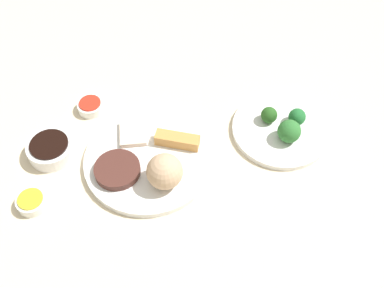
% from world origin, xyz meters
% --- Properties ---
extents(tabletop, '(2.20, 2.20, 0.02)m').
position_xyz_m(tabletop, '(0.00, 0.00, 0.01)').
color(tabletop, beige).
rests_on(tabletop, ground).
extents(main_plate, '(0.30, 0.30, 0.02)m').
position_xyz_m(main_plate, '(-0.04, -0.02, 0.03)').
color(main_plate, white).
rests_on(main_plate, tabletop).
extents(rice_scoop, '(0.08, 0.08, 0.08)m').
position_xyz_m(rice_scoop, '(0.04, -0.00, 0.08)').
color(rice_scoop, tan).
rests_on(rice_scoop, main_plate).
extents(spring_roll, '(0.08, 0.10, 0.03)m').
position_xyz_m(spring_roll, '(-0.05, 0.06, 0.05)').
color(spring_roll, '#D29248').
rests_on(spring_roll, main_plate).
extents(crab_rangoon_wonton, '(0.09, 0.08, 0.01)m').
position_xyz_m(crab_rangoon_wonton, '(-0.12, -0.03, 0.04)').
color(crab_rangoon_wonton, beige).
rests_on(crab_rangoon_wonton, main_plate).
extents(stir_fry_heap, '(0.10, 0.10, 0.02)m').
position_xyz_m(stir_fry_heap, '(-0.03, -0.09, 0.05)').
color(stir_fry_heap, '#4C2821').
rests_on(stir_fry_heap, main_plate).
extents(broccoli_plate, '(0.23, 0.23, 0.01)m').
position_xyz_m(broccoli_plate, '(-0.01, 0.31, 0.03)').
color(broccoli_plate, white).
rests_on(broccoli_plate, tabletop).
extents(broccoli_floret_0, '(0.04, 0.04, 0.04)m').
position_xyz_m(broccoli_floret_0, '(-0.04, 0.29, 0.05)').
color(broccoli_floret_0, '#27571E').
rests_on(broccoli_floret_0, broccoli_plate).
extents(broccoli_floret_1, '(0.04, 0.04, 0.04)m').
position_xyz_m(broccoli_floret_1, '(-0.01, 0.35, 0.05)').
color(broccoli_floret_1, '#226A31').
rests_on(broccoli_floret_1, broccoli_plate).
extents(broccoli_floret_2, '(0.06, 0.06, 0.06)m').
position_xyz_m(broccoli_floret_2, '(0.02, 0.31, 0.06)').
color(broccoli_floret_2, '#2E7131').
rests_on(broccoli_floret_2, broccoli_plate).
extents(soy_sauce_bowl, '(0.11, 0.11, 0.04)m').
position_xyz_m(soy_sauce_bowl, '(-0.14, -0.22, 0.04)').
color(soy_sauce_bowl, white).
rests_on(soy_sauce_bowl, tabletop).
extents(soy_sauce_bowl_liquid, '(0.09, 0.09, 0.00)m').
position_xyz_m(soy_sauce_bowl_liquid, '(-0.14, -0.22, 0.06)').
color(soy_sauce_bowl_liquid, black).
rests_on(soy_sauce_bowl_liquid, soy_sauce_bowl).
extents(sauce_ramekin_hot_mustard, '(0.07, 0.07, 0.02)m').
position_xyz_m(sauce_ramekin_hot_mustard, '(-0.02, -0.28, 0.03)').
color(sauce_ramekin_hot_mustard, white).
rests_on(sauce_ramekin_hot_mustard, tabletop).
extents(sauce_ramekin_hot_mustard_liquid, '(0.05, 0.05, 0.00)m').
position_xyz_m(sauce_ramekin_hot_mustard_liquid, '(-0.02, -0.28, 0.04)').
color(sauce_ramekin_hot_mustard_liquid, yellow).
rests_on(sauce_ramekin_hot_mustard_liquid, sauce_ramekin_hot_mustard).
extents(sauce_ramekin_sweet_and_sour, '(0.07, 0.07, 0.02)m').
position_xyz_m(sauce_ramekin_sweet_and_sour, '(-0.25, -0.10, 0.03)').
color(sauce_ramekin_sweet_and_sour, white).
rests_on(sauce_ramekin_sweet_and_sour, tabletop).
extents(sauce_ramekin_sweet_and_sour_liquid, '(0.05, 0.05, 0.00)m').
position_xyz_m(sauce_ramekin_sweet_and_sour_liquid, '(-0.25, -0.10, 0.04)').
color(sauce_ramekin_sweet_and_sour_liquid, red).
rests_on(sauce_ramekin_sweet_and_sour_liquid, sauce_ramekin_sweet_and_sour).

